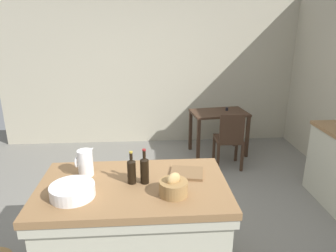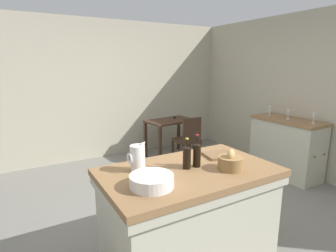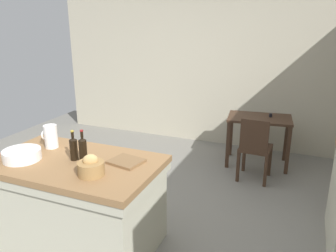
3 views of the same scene
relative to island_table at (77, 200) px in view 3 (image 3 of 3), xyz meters
The scene contains 11 objects.
ground_plane 0.86m from the island_table, 71.33° to the left, with size 6.76×6.76×0.00m, color slate.
wall_back 3.39m from the island_table, 85.98° to the left, with size 5.32×0.12×2.60m, color #B2AA93.
island_table is the anchor object (origin of this frame).
writing_desk 2.90m from the island_table, 62.94° to the left, with size 0.96×0.67×0.78m.
wooden_chair 2.42m from the island_table, 55.96° to the left, with size 0.42×0.42×0.89m.
pitcher 0.69m from the island_table, 154.68° to the left, with size 0.17×0.13×0.27m.
wash_bowl 0.66m from the island_table, 160.98° to the right, with size 0.34×0.34×0.10m, color white.
bread_basket 0.59m from the island_table, 29.92° to the right, with size 0.22×0.22×0.19m.
cutting_board 0.64m from the island_table, 17.46° to the left, with size 0.28×0.24×0.02m, color brown.
wine_bottle_dark 0.53m from the island_table, 12.28° to the left, with size 0.07×0.07×0.30m.
wine_bottle_amber 0.52m from the island_table, 108.90° to the left, with size 0.07×0.07×0.28m.
Camera 3 is at (1.65, -3.00, 2.12)m, focal length 36.40 mm.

